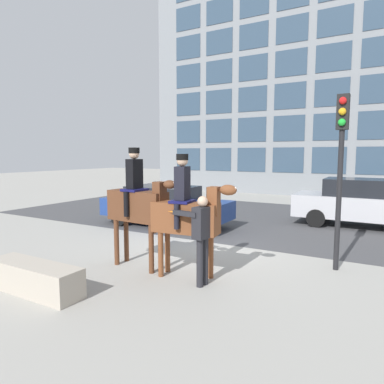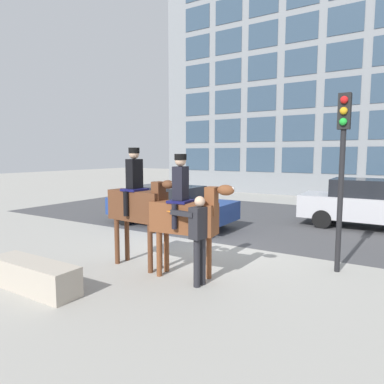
# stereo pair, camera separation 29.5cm
# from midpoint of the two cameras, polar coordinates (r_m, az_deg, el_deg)

# --- Properties ---
(ground_plane) EXTENTS (80.00, 80.00, 0.00)m
(ground_plane) POSITION_cam_midpoint_polar(r_m,az_deg,el_deg) (9.27, 4.25, -9.30)
(ground_plane) COLOR #9E9B93
(road_surface) EXTENTS (21.04, 8.50, 0.01)m
(road_surface) POSITION_cam_midpoint_polar(r_m,az_deg,el_deg) (13.56, 13.55, -4.44)
(road_surface) COLOR #444447
(road_surface) RESTS_ON ground_plane
(office_building_facade) EXTENTS (21.04, 0.33, 15.02)m
(office_building_facade) POSITION_cam_midpoint_polar(r_m,az_deg,el_deg) (21.91, 21.22, 19.16)
(office_building_facade) COLOR gray
(office_building_facade) RESTS_ON ground_plane
(mounted_horse_lead) EXTENTS (1.83, 0.65, 2.64)m
(mounted_horse_lead) POSITION_cam_midpoint_polar(r_m,az_deg,el_deg) (7.57, -7.88, -1.95)
(mounted_horse_lead) COLOR #59331E
(mounted_horse_lead) RESTS_ON ground_plane
(mounted_horse_companion) EXTENTS (1.81, 0.65, 2.50)m
(mounted_horse_companion) POSITION_cam_midpoint_polar(r_m,az_deg,el_deg) (6.83, 0.12, -3.69)
(mounted_horse_companion) COLOR brown
(mounted_horse_companion) RESTS_ON ground_plane
(pedestrian_bystander) EXTENTS (0.87, 0.44, 1.72)m
(pedestrian_bystander) POSITION_cam_midpoint_polar(r_m,az_deg,el_deg) (6.47, 2.45, -6.89)
(pedestrian_bystander) COLOR #232328
(pedestrian_bystander) RESTS_ON ground_plane
(street_car_near_lane) EXTENTS (4.53, 1.83, 1.39)m
(street_car_near_lane) POSITION_cam_midpoint_polar(r_m,az_deg,el_deg) (11.97, -3.03, -2.13)
(street_car_near_lane) COLOR navy
(street_car_near_lane) RESTS_ON ground_plane
(street_car_far_lane) EXTENTS (4.46, 1.86, 1.66)m
(street_car_far_lane) POSITION_cam_midpoint_polar(r_m,az_deg,el_deg) (13.04, 28.09, -1.72)
(street_car_far_lane) COLOR #B7B7BC
(street_car_far_lane) RESTS_ON ground_plane
(traffic_light) EXTENTS (0.24, 0.29, 3.72)m
(traffic_light) POSITION_cam_midpoint_polar(r_m,az_deg,el_deg) (7.77, 24.78, 5.87)
(traffic_light) COLOR black
(traffic_light) RESTS_ON ground_plane
(planter_ledge) EXTENTS (2.02, 0.56, 0.54)m
(planter_ledge) POSITION_cam_midpoint_polar(r_m,az_deg,el_deg) (7.04, -23.78, -12.67)
(planter_ledge) COLOR #ADA393
(planter_ledge) RESTS_ON ground_plane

